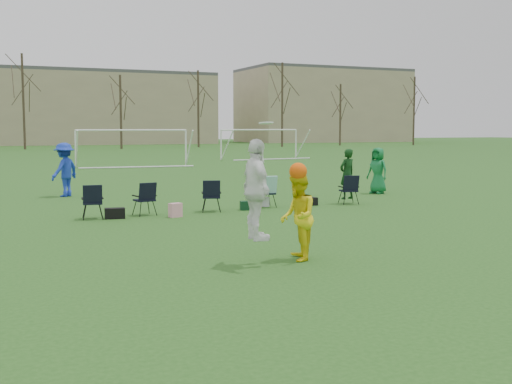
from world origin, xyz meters
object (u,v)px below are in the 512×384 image
fielder_blue (65,170)px  goal_right (260,136)px  fielder_green_far (378,171)px  center_contest (278,203)px  goal_mid (132,137)px

fielder_blue → goal_right: (18.64, 23.95, 0.93)m
fielder_green_far → goal_right: size_ratio=0.24×
fielder_blue → goal_right: goal_right is taller
fielder_green_far → center_contest: (-9.15, -10.07, 0.25)m
goal_right → goal_mid: bearing=-161.4°
fielder_green_far → center_contest: bearing=-63.3°
fielder_blue → goal_mid: (6.64, 17.95, 0.93)m
fielder_green_far → goal_mid: goal_mid is taller
goal_mid → goal_right: (12.00, 6.00, 0.00)m
fielder_green_far → goal_right: goal_right is taller
fielder_blue → center_contest: center_contest is taller
goal_mid → fielder_green_far: bearing=-74.0°
goal_mid → goal_right: 13.42m
fielder_green_far → goal_right: 28.67m
center_contest → goal_right: bearing=66.3°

